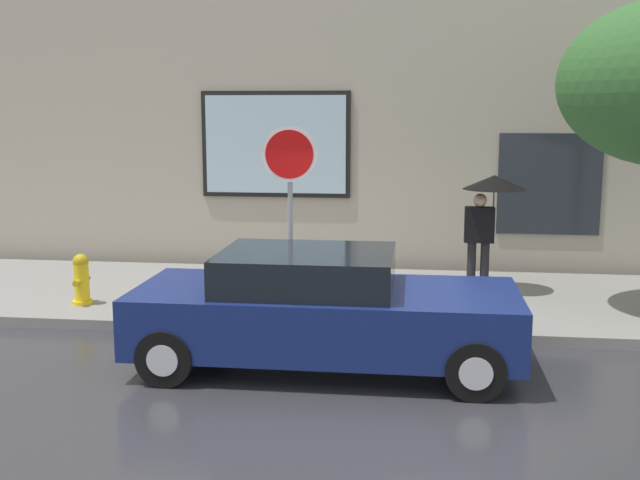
{
  "coord_description": "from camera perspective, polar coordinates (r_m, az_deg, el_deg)",
  "views": [
    {
      "loc": [
        0.78,
        -8.79,
        3.0
      ],
      "look_at": [
        -0.56,
        1.8,
        1.2
      ],
      "focal_mm": 43.31,
      "sensor_mm": 36.0,
      "label": 1
    }
  ],
  "objects": [
    {
      "name": "parked_car",
      "position": [
        9.06,
        0.17,
        -5.19
      ],
      "size": [
        4.45,
        1.92,
        1.39
      ],
      "color": "navy",
      "rests_on": "ground"
    },
    {
      "name": "stop_sign",
      "position": [
        10.55,
        -2.25,
        4.21
      ],
      "size": [
        0.76,
        0.1,
        2.64
      ],
      "color": "gray",
      "rests_on": "sidewalk"
    },
    {
      "name": "fire_hydrant",
      "position": [
        11.97,
        -17.21,
        -2.82
      ],
      "size": [
        0.3,
        0.44,
        0.76
      ],
      "color": "yellow",
      "rests_on": "sidewalk"
    },
    {
      "name": "ground_plane",
      "position": [
        9.33,
        2.07,
        -9.21
      ],
      "size": [
        60.0,
        60.0,
        0.0
      ],
      "primitive_type": "plane",
      "color": "#333338"
    },
    {
      "name": "building_facade",
      "position": [
        14.32,
        4.16,
        11.49
      ],
      "size": [
        20.0,
        0.67,
        7.0
      ],
      "color": "#B2A893",
      "rests_on": "ground"
    },
    {
      "name": "pedestrian_with_umbrella",
      "position": [
        12.36,
        12.41,
        2.97
      ],
      "size": [
        0.99,
        0.99,
        1.85
      ],
      "color": "black",
      "rests_on": "sidewalk"
    },
    {
      "name": "sidewalk",
      "position": [
        12.18,
        3.35,
        -4.35
      ],
      "size": [
        20.0,
        4.0,
        0.15
      ],
      "primitive_type": "cube",
      "color": "gray",
      "rests_on": "ground"
    }
  ]
}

